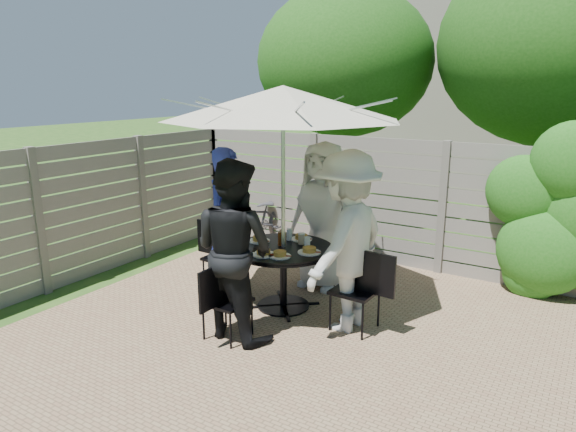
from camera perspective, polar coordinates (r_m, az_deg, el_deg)
The scene contains 22 objects.
backyard_envelope at distance 14.25m, azimuth 25.80°, elevation 13.15°, with size 60.00×60.00×5.00m.
patio_table at distance 5.96m, azimuth -0.52°, elevation -5.54°, with size 1.24×1.24×0.75m.
umbrella at distance 5.61m, azimuth -0.56°, elevation 12.43°, with size 2.83×2.83×2.55m.
chair_back at distance 6.79m, azimuth 4.40°, elevation -5.11°, with size 0.49×0.72×0.99m.
person_back at distance 6.49m, azimuth 3.88°, elevation -0.03°, with size 0.93×0.60×1.89m, color silver.
chair_left at distance 6.64m, azimuth -7.21°, elevation -5.95°, with size 0.64×0.43×0.88m.
person_left at distance 6.36m, azimuth -6.51°, elevation -0.66°, with size 0.67×0.44×1.84m, color #2530A4.
chair_front at distance 5.39m, azimuth -6.80°, elevation -11.02°, with size 0.41×0.62×0.85m.
person_front at distance 5.23m, azimuth -6.02°, elevation -3.77°, with size 0.91×0.71×1.87m, color black.
chair_right at distance 5.57m, azimuth 7.56°, elevation -9.93°, with size 0.67×0.46×0.91m.
person_right at distance 5.39m, azimuth 6.54°, elevation -2.90°, with size 1.25×0.72×1.93m, color silver.
plate_back at distance 6.16m, azimuth 1.49°, elevation -2.42°, with size 0.26×0.26×0.06m.
plate_left at distance 6.10m, azimuth -3.23°, elevation -2.62°, with size 0.26×0.26×0.06m.
plate_front at distance 5.61m, azimuth -2.74°, elevation -4.12°, with size 0.26×0.26×0.06m.
plate_right at distance 5.68m, azimuth 2.38°, elevation -3.88°, with size 0.26×0.26×0.06m.
plate_extra at distance 5.55m, azimuth -0.90°, elevation -4.31°, with size 0.24×0.24×0.06m.
glass_back at distance 6.13m, azimuth 0.15°, elevation -2.06°, with size 0.07×0.07×0.14m, color silver.
glass_left at distance 5.95m, azimuth -3.13°, elevation -2.60°, with size 0.07×0.07×0.14m, color silver.
glass_right at distance 5.81m, azimuth 2.15°, elevation -3.01°, with size 0.07×0.07×0.14m, color silver.
syrup_jug at distance 5.94m, azimuth -0.70°, elevation -2.50°, with size 0.09×0.09×0.16m, color #59280C.
coffee_cup at distance 5.99m, azimuth 1.51°, elevation -2.57°, with size 0.08×0.08×0.12m, color #C6B293.
bicycle at distance 8.21m, azimuth -3.57°, elevation -0.34°, with size 0.64×1.83×0.96m, color #333338.
Camera 1 is at (1.80, -3.85, 2.55)m, focal length 32.00 mm.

